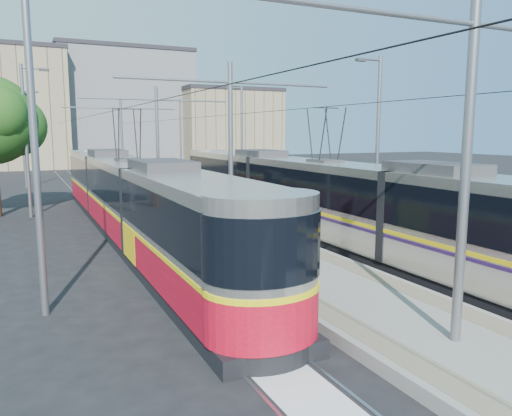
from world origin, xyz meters
TOP-DOWN VIEW (x-y plane):
  - ground at (0.00, 0.00)m, footprint 160.00×160.00m
  - platform at (0.00, 17.00)m, footprint 4.00×50.00m
  - tactile_strip_left at (-1.45, 17.00)m, footprint 0.70×50.00m
  - tactile_strip_right at (1.45, 17.00)m, footprint 0.70×50.00m
  - rails at (0.00, 17.00)m, footprint 8.71×70.00m
  - track_arrow at (-3.60, -3.00)m, footprint 1.20×5.00m
  - tram_left at (-3.60, 10.90)m, footprint 2.43×28.40m
  - tram_right at (3.60, 6.49)m, footprint 2.43×30.55m
  - catenary at (0.00, 14.15)m, footprint 9.20×70.00m
  - street_lamps at (-0.00, 21.00)m, footprint 15.18×38.22m
  - shelter at (0.43, 12.67)m, footprint 0.60×0.97m
  - building_centre at (6.00, 64.00)m, footprint 18.36×14.28m
  - building_right at (20.00, 58.00)m, footprint 14.28×10.20m

SIDE VIEW (x-z plane):
  - ground at x=0.00m, z-range 0.00..0.00m
  - track_arrow at x=-3.60m, z-range 0.00..0.01m
  - rails at x=0.00m, z-range 0.00..0.03m
  - platform at x=0.00m, z-range 0.00..0.30m
  - tactile_strip_left at x=-1.45m, z-range 0.30..0.31m
  - tactile_strip_right at x=1.45m, z-range 0.30..0.31m
  - shelter at x=0.43m, z-range 0.35..2.49m
  - tram_left at x=-3.60m, z-range -1.04..4.46m
  - tram_right at x=3.60m, z-range -0.89..4.61m
  - street_lamps at x=0.00m, z-range 0.18..8.18m
  - catenary at x=0.00m, z-range 1.02..8.02m
  - building_right at x=20.00m, z-range 0.01..10.81m
  - building_centre at x=6.00m, z-range 0.01..16.07m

